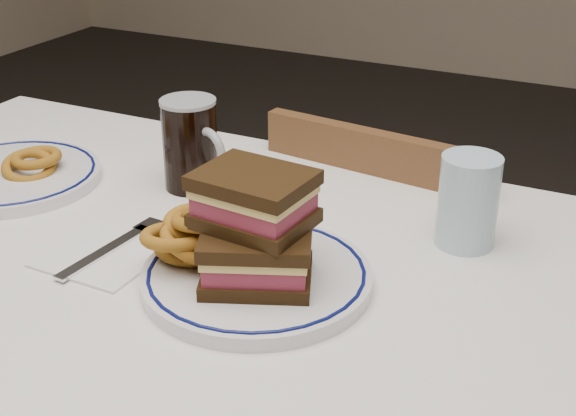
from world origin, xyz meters
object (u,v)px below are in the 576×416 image
at_px(far_plate, 12,176).
at_px(reuben_sandwich, 255,228).
at_px(chair_far, 391,305).
at_px(main_plate, 257,277).
at_px(beer_mug, 191,144).

bearing_deg(far_plate, reuben_sandwich, -13.01).
xyz_separation_m(chair_far, far_plate, (-0.49, -0.38, 0.32)).
height_order(main_plate, far_plate, same).
distance_m(main_plate, far_plate, 0.49).
xyz_separation_m(reuben_sandwich, far_plate, (-0.49, 0.11, -0.07)).
bearing_deg(reuben_sandwich, beer_mug, 135.88).
relative_size(chair_far, reuben_sandwich, 5.30).
distance_m(reuben_sandwich, beer_mug, 0.32).
bearing_deg(far_plate, beer_mug, 22.43).
bearing_deg(reuben_sandwich, chair_far, 89.00).
xyz_separation_m(beer_mug, far_plate, (-0.26, -0.11, -0.06)).
bearing_deg(chair_far, main_plate, -91.76).
height_order(chair_far, reuben_sandwich, reuben_sandwich).
distance_m(reuben_sandwich, far_plate, 0.50).
relative_size(reuben_sandwich, far_plate, 0.58).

